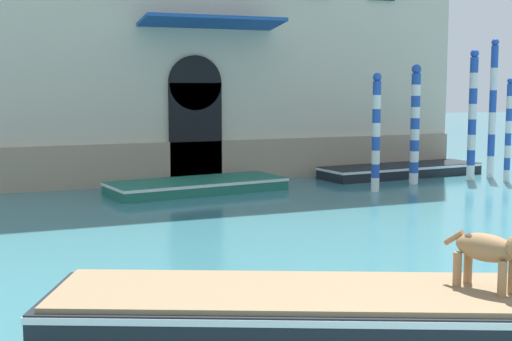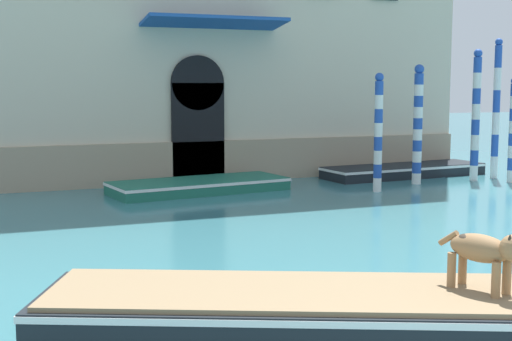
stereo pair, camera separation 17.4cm
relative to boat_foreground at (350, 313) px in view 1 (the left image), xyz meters
name	(u,v)px [view 1 (the left image)]	position (x,y,z in m)	size (l,w,h in m)	color
boat_foreground	(350,313)	(0.00, 0.00, 0.00)	(7.48, 4.70, 0.61)	black
dog_on_deck	(492,250)	(1.52, -0.68, 0.79)	(0.59, 1.12, 0.77)	#997047
boat_moored_near_palazzo	(197,185)	(1.85, 11.97, -0.13)	(5.25, 2.55, 0.36)	#1E6651
boat_moored_far	(401,170)	(9.22, 12.75, -0.12)	(5.82, 2.06, 0.39)	black
mooring_pole_0	(415,124)	(8.58, 11.09, 1.53)	(0.29, 0.29, 3.66)	white
mooring_pole_1	(508,130)	(11.51, 10.30, 1.32)	(0.20, 0.20, 3.26)	white
mooring_pole_2	(472,115)	(10.73, 11.08, 1.77)	(0.27, 0.27, 4.16)	white
mooring_pole_3	(376,132)	(6.64, 10.18, 1.39)	(0.25, 0.25, 3.38)	white
mooring_pole_4	(493,108)	(11.74, 11.33, 1.96)	(0.24, 0.24, 4.53)	white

